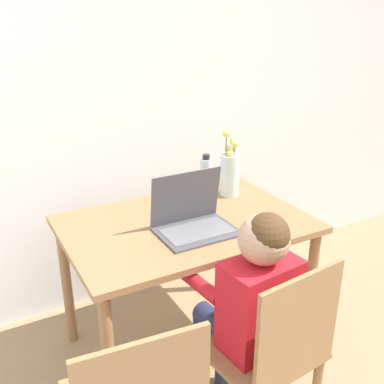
# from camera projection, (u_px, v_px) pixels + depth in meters

# --- Properties ---
(wall_back) EXTENTS (6.40, 0.05, 2.50)m
(wall_back) POSITION_uv_depth(u_px,v_px,m) (109.00, 91.00, 2.41)
(wall_back) COLOR white
(wall_back) RESTS_ON ground_plane
(dining_table) EXTENTS (1.14, 0.77, 0.73)m
(dining_table) POSITION_uv_depth(u_px,v_px,m) (186.00, 238.00, 2.16)
(dining_table) COLOR olive
(dining_table) RESTS_ON ground_plane
(chair_occupied) EXTENTS (0.44, 0.44, 0.86)m
(chair_occupied) POSITION_uv_depth(u_px,v_px,m) (268.00, 354.00, 1.68)
(chair_occupied) COLOR olive
(chair_occupied) RESTS_ON ground_plane
(person_seated) EXTENTS (0.33, 0.45, 1.01)m
(person_seated) POSITION_uv_depth(u_px,v_px,m) (250.00, 296.00, 1.70)
(person_seated) COLOR red
(person_seated) RESTS_ON ground_plane
(laptop) EXTENTS (0.35, 0.26, 0.26)m
(laptop) POSITION_uv_depth(u_px,v_px,m) (192.00, 217.00, 2.03)
(laptop) COLOR #4C4C51
(laptop) RESTS_ON dining_table
(flower_vase) EXTENTS (0.10, 0.10, 0.36)m
(flower_vase) POSITION_uv_depth(u_px,v_px,m) (230.00, 172.00, 2.39)
(flower_vase) COLOR silver
(flower_vase) RESTS_ON dining_table
(water_bottle) EXTENTS (0.06, 0.06, 0.26)m
(water_bottle) POSITION_uv_depth(u_px,v_px,m) (206.00, 180.00, 2.31)
(water_bottle) COLOR silver
(water_bottle) RESTS_ON dining_table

